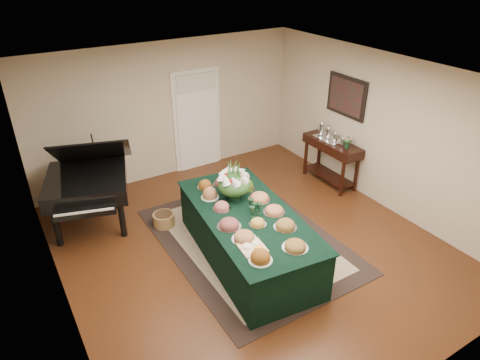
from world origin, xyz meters
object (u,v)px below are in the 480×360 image
floral_centerpiece (234,181)px  grand_piano (88,182)px  buffet_table (248,236)px  mahogany_sideboard (332,151)px

floral_centerpiece → grand_piano: 2.50m
buffet_table → floral_centerpiece: floral_centerpiece is taller
buffet_table → floral_centerpiece: 0.84m
grand_piano → mahogany_sideboard: 4.54m
mahogany_sideboard → floral_centerpiece: bearing=-165.1°
floral_centerpiece → mahogany_sideboard: 2.76m
buffet_table → floral_centerpiece: (0.05, 0.46, 0.70)m
floral_centerpiece → grand_piano: (-1.79, 1.71, -0.31)m
buffet_table → grand_piano: 2.82m
floral_centerpiece → mahogany_sideboard: size_ratio=0.41×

